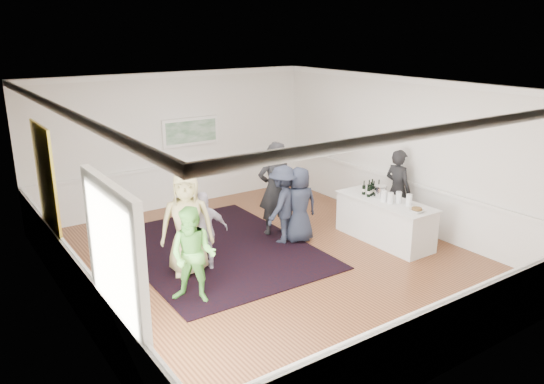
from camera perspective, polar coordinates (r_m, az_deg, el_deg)
floor at (r=9.94m, az=-0.21°, el=-7.43°), size 8.00×8.00×0.00m
ceiling at (r=9.08m, az=-0.23°, el=11.25°), size 7.00×8.00×0.02m
wall_left at (r=8.04m, az=-21.32°, el=-2.46°), size 0.02×8.00×3.20m
wall_right at (r=11.65m, az=14.19°, el=4.09°), size 0.02×8.00×3.20m
wall_back at (r=12.79m, az=-10.41°, el=5.47°), size 7.00×0.02×3.20m
wall_front at (r=6.66m, az=19.69°, el=-6.34°), size 7.00×0.02×3.20m
wainscoting at (r=9.74m, az=-0.21°, el=-4.76°), size 7.00×8.00×1.00m
mirror at (r=9.22m, az=-23.11°, el=1.07°), size 0.05×1.25×1.85m
doorway at (r=6.41m, az=-16.51°, el=-8.75°), size 0.10×1.78×2.56m
landscape_painting at (r=12.88m, az=-8.72°, el=6.45°), size 1.44×0.06×0.66m
area_rug at (r=10.48m, az=-5.94°, el=-6.11°), size 3.34×4.35×0.02m
serving_table at (r=10.94m, az=12.01°, el=-3.00°), size 0.81×2.13×0.86m
bartender at (r=11.55m, az=13.35°, el=0.26°), size 0.45×0.65×1.73m
guest_tan at (r=9.24m, az=-9.15°, el=-3.37°), size 1.08×0.94×1.86m
guest_green at (r=8.35m, az=-8.48°, el=-6.76°), size 0.95×0.95×1.56m
guest_lilac at (r=9.42m, az=-7.26°, el=-4.23°), size 0.90×0.52×1.44m
guest_dark_a at (r=10.53m, az=1.17°, el=-1.36°), size 1.18×0.99×1.58m
guest_dark_b at (r=10.88m, az=0.31°, el=0.36°), size 0.81×0.63×1.98m
guest_navy at (r=10.59m, az=2.95°, el=-1.39°), size 0.84×0.63×1.54m
wine_bottles at (r=11.06m, az=10.61°, el=0.50°), size 0.41×0.24×0.31m
juice_pitchers at (r=10.61m, az=13.13°, el=-0.58°), size 0.34×0.56×0.24m
ice_bucket at (r=10.93m, az=11.55°, el=0.02°), size 0.26×0.26×0.24m
nut_bowl at (r=10.24m, az=15.30°, el=-1.87°), size 0.28×0.28×0.08m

